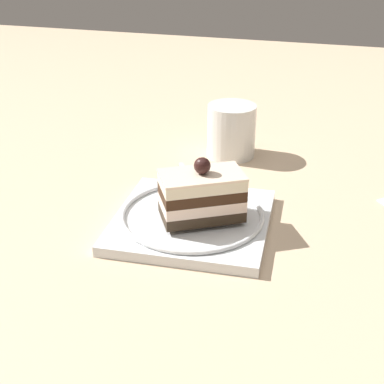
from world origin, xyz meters
TOP-DOWN VIEW (x-y plane):
  - ground_plane at (0.00, 0.00)m, footprint 2.40×2.40m
  - dessert_plate at (-0.00, 0.01)m, footprint 0.21×0.21m
  - cake_slice at (-0.01, 0.00)m, footprint 0.10×0.12m
  - fork at (0.09, 0.04)m, footprint 0.10×0.07m
  - drink_glass_near at (0.25, 0.02)m, footprint 0.08×0.08m

SIDE VIEW (x-z plane):
  - ground_plane at x=0.00m, z-range 0.00..0.00m
  - dessert_plate at x=0.00m, z-range 0.00..0.02m
  - fork at x=0.09m, z-range 0.02..0.02m
  - drink_glass_near at x=0.25m, z-range 0.00..0.09m
  - cake_slice at x=-0.01m, z-range 0.01..0.09m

